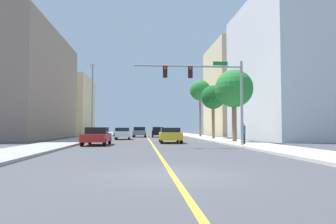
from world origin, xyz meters
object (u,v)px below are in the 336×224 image
palm_mid (213,98)px  pedestrian (243,133)px  traffic_signal_mast (210,84)px  car_silver (120,132)px  car_white (123,133)px  palm_far (200,91)px  street_lamp (92,98)px  car_black (158,132)px  palm_near (234,89)px  car_red (97,136)px  car_yellow (170,135)px  car_gray (140,132)px

palm_mid → pedestrian: bearing=-92.7°
traffic_signal_mast → car_silver: (-8.50, 29.94, -3.93)m
car_white → palm_far: bearing=28.7°
palm_mid → street_lamp: bearing=-179.4°
palm_far → car_white: palm_far is taller
car_black → car_white: bearing=-115.4°
street_lamp → car_white: 5.65m
street_lamp → palm_near: 16.31m
palm_far → traffic_signal_mast: bearing=-98.9°
street_lamp → palm_mid: street_lamp is taller
palm_far → car_white: (-10.75, -6.37, -6.03)m
car_black → car_white: 10.19m
street_lamp → car_red: 11.41m
street_lamp → car_silver: bearing=82.3°
traffic_signal_mast → pedestrian: size_ratio=4.84×
traffic_signal_mast → palm_far: palm_far is taller
car_white → car_yellow: 10.38m
street_lamp → car_gray: (5.39, 11.16, -4.10)m
pedestrian → car_yellow: bearing=-168.1°
palm_mid → palm_far: bearing=90.2°
car_red → car_yellow: 7.06m
traffic_signal_mast → car_yellow: 8.00m
palm_mid → car_gray: size_ratio=1.49×
car_yellow → pedestrian: size_ratio=2.58×
car_gray → car_red: size_ratio=0.95×
car_white → car_black: bearing=60.4°
street_lamp → car_yellow: 11.80m
car_black → pedestrian: 24.07m
palm_mid → car_black: (-6.04, 10.71, -4.21)m
palm_far → car_silver: 15.54m
palm_near → car_gray: 21.45m
street_lamp → car_black: size_ratio=2.05×
palm_near → car_gray: size_ratio=1.58×
traffic_signal_mast → car_silver: size_ratio=1.87×
pedestrian → traffic_signal_mast: bearing=-98.6°
traffic_signal_mast → palm_mid: size_ratio=1.27×
palm_mid → car_black: bearing=119.4°
car_gray → pedestrian: (8.16, -23.74, 0.21)m
car_black → car_yellow: (0.20, -18.16, -0.02)m
car_gray → palm_near: bearing=-62.4°
street_lamp → palm_mid: size_ratio=1.36×
palm_mid → car_gray: bearing=128.6°
palm_far → palm_near: bearing=-89.5°
car_white → pedestrian: (10.16, -14.42, 0.23)m
traffic_signal_mast → car_silver: 31.37m
car_white → car_yellow: same height
palm_near → car_silver: (-12.10, 23.97, -4.32)m
car_gray → palm_mid: bearing=-48.9°
palm_far → car_red: bearing=-123.0°
palm_far → car_white: bearing=-149.3°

